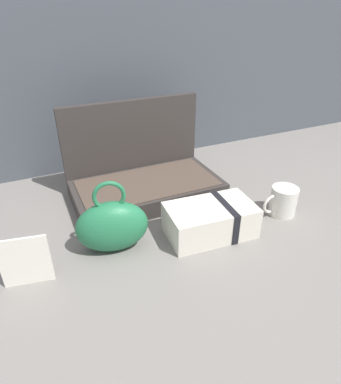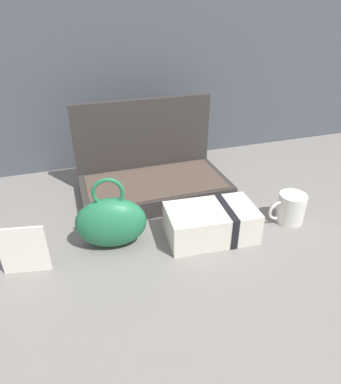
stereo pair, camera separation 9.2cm
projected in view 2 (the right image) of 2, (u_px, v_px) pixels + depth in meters
The scene contains 6 objects.
ground_plane at pixel (163, 233), 1.01m from camera, with size 6.00×6.00×0.00m, color slate.
open_suitcase at pixel (151, 174), 1.20m from camera, with size 0.51×0.29×0.31m.
teal_pouch_handbag at pixel (111, 222), 0.92m from camera, with size 0.21×0.13×0.22m.
cream_toiletry_bag at pixel (212, 223), 0.97m from camera, with size 0.27×0.17×0.10m.
coffee_mug at pixel (290, 208), 1.04m from camera, with size 0.12×0.08×0.10m.
info_card_left at pixel (23, 250), 0.83m from camera, with size 0.12×0.01×0.14m, color white.
Camera 2 is at (-0.23, -0.78, 0.61)m, focal length 31.23 mm.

